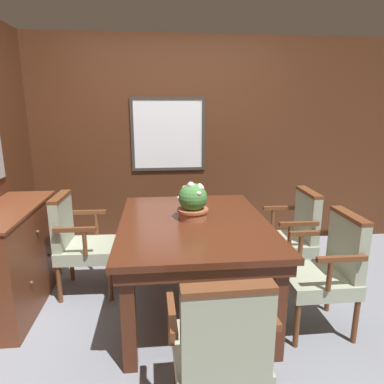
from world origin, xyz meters
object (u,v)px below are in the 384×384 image
(dining_table, at_px, (194,232))
(chair_right_near, at_px, (327,268))
(chair_left_far, at_px, (79,240))
(potted_plant, at_px, (193,202))
(chair_right_far, at_px, (292,234))
(chair_head_near, at_px, (220,348))
(sideboard_cabinet, at_px, (14,258))

(dining_table, xyz_separation_m, chair_right_near, (0.96, -0.37, -0.18))
(chair_left_far, distance_m, potted_plant, 1.13)
(chair_right_far, distance_m, chair_right_near, 0.70)
(chair_left_far, distance_m, chair_head_near, 1.83)
(chair_right_far, xyz_separation_m, sideboard_cabinet, (-2.45, -0.15, -0.06))
(chair_left_far, relative_size, chair_head_near, 1.00)
(chair_right_near, height_order, sideboard_cabinet, chair_right_near)
(potted_plant, height_order, sideboard_cabinet, potted_plant)
(chair_right_far, height_order, potted_plant, potted_plant)
(dining_table, relative_size, potted_plant, 4.90)
(chair_right_far, relative_size, potted_plant, 2.91)
(chair_left_far, bearing_deg, chair_right_near, -109.06)
(chair_right_near, relative_size, potted_plant, 2.91)
(chair_right_far, height_order, chair_left_far, same)
(chair_left_far, distance_m, sideboard_cabinet, 0.53)
(chair_left_far, xyz_separation_m, chair_right_near, (1.96, -0.75, 0.00))
(chair_right_near, distance_m, sideboard_cabinet, 2.51)
(chair_head_near, xyz_separation_m, chair_right_near, (0.95, 0.77, 0.00))
(dining_table, height_order, chair_right_far, chair_right_far)
(chair_head_near, bearing_deg, chair_right_near, -141.96)
(potted_plant, bearing_deg, sideboard_cabinet, 175.16)
(chair_right_near, bearing_deg, chair_right_far, 179.74)
(chair_head_near, height_order, sideboard_cabinet, chair_head_near)
(chair_right_near, bearing_deg, dining_table, -111.26)
(dining_table, distance_m, chair_left_far, 1.08)
(potted_plant, distance_m, sideboard_cabinet, 1.57)
(chair_head_near, relative_size, sideboard_cabinet, 0.80)
(chair_left_far, bearing_deg, potted_plant, -106.42)
(chair_right_far, height_order, chair_head_near, same)
(chair_left_far, xyz_separation_m, potted_plant, (1.00, -0.33, 0.42))
(dining_table, xyz_separation_m, chair_left_far, (-1.00, 0.38, -0.18))
(chair_right_near, bearing_deg, chair_left_far, -110.99)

